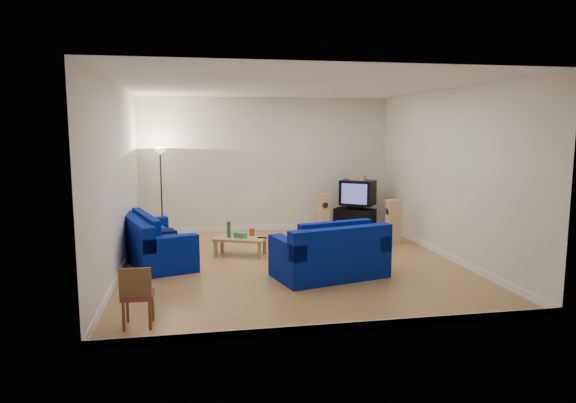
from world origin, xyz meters
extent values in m
cube|color=brown|center=(0.00, 0.00, 0.00)|extent=(6.00, 6.50, 0.01)
cube|color=white|center=(0.00, 0.00, 3.20)|extent=(6.00, 6.50, 0.01)
cube|color=white|center=(0.00, 3.25, 1.60)|extent=(6.00, 0.01, 3.20)
cube|color=white|center=(0.00, -3.25, 1.60)|extent=(6.00, 0.01, 3.20)
cube|color=white|center=(-3.00, 0.00, 1.60)|extent=(0.01, 6.50, 3.20)
cube|color=white|center=(3.00, 0.00, 1.60)|extent=(0.01, 6.50, 3.20)
cube|color=white|center=(0.00, 3.24, 0.06)|extent=(6.00, 0.02, 0.12)
cube|color=white|center=(0.00, -3.24, 0.06)|extent=(6.00, 0.02, 0.12)
cube|color=white|center=(-2.99, 0.00, 0.06)|extent=(0.02, 6.50, 0.12)
cube|color=white|center=(2.99, 0.00, 0.06)|extent=(0.02, 6.50, 0.12)
cube|color=#051260|center=(-2.45, 0.63, 0.21)|extent=(1.58, 2.39, 0.42)
cube|color=#051260|center=(-2.80, 0.52, 0.64)|extent=(0.88, 2.17, 0.43)
cube|color=#051260|center=(-2.75, 1.58, 0.54)|extent=(0.98, 0.50, 0.24)
cube|color=#051260|center=(-2.15, -0.32, 0.54)|extent=(0.98, 0.50, 0.24)
cube|color=black|center=(-2.31, 0.68, 0.52)|extent=(0.50, 0.50, 0.12)
cube|color=#051260|center=(0.46, -0.89, 0.22)|extent=(1.99, 1.41, 0.44)
cube|color=#051260|center=(0.56, -1.27, 0.67)|extent=(1.80, 0.66, 0.45)
cube|color=#051260|center=(-0.29, -1.08, 0.57)|extent=(0.47, 1.03, 0.25)
cube|color=#051260|center=(1.22, -0.70, 0.57)|extent=(0.47, 1.03, 0.25)
cube|color=black|center=(0.43, -0.74, 0.55)|extent=(0.51, 0.51, 0.13)
cube|color=tan|center=(-0.87, 0.81, 0.33)|extent=(1.09, 0.83, 0.05)
cube|color=tan|center=(-1.35, 0.80, 0.15)|extent=(0.08, 0.08, 0.31)
cube|color=tan|center=(-1.20, 1.16, 0.15)|extent=(0.08, 0.08, 0.31)
cube|color=tan|center=(-0.54, 0.46, 0.15)|extent=(0.08, 0.08, 0.31)
cube|color=tan|center=(-0.39, 0.82, 0.15)|extent=(0.08, 0.08, 0.31)
cylinder|color=#197233|center=(-1.08, 0.85, 0.51)|extent=(0.09, 0.09, 0.31)
cube|color=green|center=(-0.87, 0.80, 0.41)|extent=(0.27, 0.26, 0.10)
cylinder|color=red|center=(-0.63, 0.94, 0.43)|extent=(0.13, 0.13, 0.15)
cube|color=black|center=(-0.46, 0.68, 0.37)|extent=(0.18, 0.09, 0.02)
cube|color=black|center=(2.06, 2.70, 0.28)|extent=(1.02, 0.98, 0.56)
cube|color=black|center=(2.11, 2.75, 0.60)|extent=(0.51, 0.47, 0.09)
cube|color=black|center=(2.11, 2.67, 0.95)|extent=(0.95, 0.90, 0.59)
cube|color=#3E3F89|center=(1.95, 2.44, 0.95)|extent=(0.51, 0.37, 0.47)
cube|color=tan|center=(2.10, 2.68, 1.31)|extent=(0.36, 0.35, 0.13)
cube|color=tan|center=(1.23, 2.52, 0.48)|extent=(0.24, 0.29, 0.96)
cylinder|color=black|center=(1.24, 2.38, 0.71)|extent=(0.14, 0.03, 0.14)
cube|color=tan|center=(2.45, 1.24, 0.48)|extent=(0.29, 0.23, 0.96)
cylinder|color=black|center=(2.30, 1.24, 0.71)|extent=(0.02, 0.14, 0.14)
cylinder|color=black|center=(-2.45, 2.70, 0.02)|extent=(0.26, 0.26, 0.03)
cylinder|color=black|center=(-2.45, 2.70, 0.98)|extent=(0.03, 0.03, 1.91)
cone|color=white|center=(-2.45, 2.70, 1.97)|extent=(0.35, 0.35, 0.15)
cube|color=brown|center=(-2.61, -2.74, 0.19)|extent=(0.04, 0.04, 0.38)
cube|color=brown|center=(-2.60, -2.43, 0.19)|extent=(0.04, 0.04, 0.38)
cube|color=brown|center=(-2.30, -2.75, 0.19)|extent=(0.04, 0.04, 0.38)
cube|color=brown|center=(-2.29, -2.44, 0.19)|extent=(0.04, 0.04, 0.38)
cube|color=maroon|center=(-2.45, -2.59, 0.40)|extent=(0.39, 0.39, 0.05)
cube|color=brown|center=(-2.46, -2.76, 0.60)|extent=(0.38, 0.05, 0.38)
camera|label=1|loc=(-1.73, -8.97, 2.44)|focal=32.00mm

